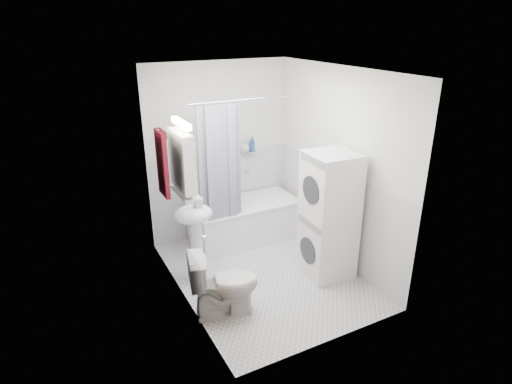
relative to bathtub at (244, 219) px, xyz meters
name	(u,v)px	position (x,y,z in m)	size (l,w,h in m)	color
floor	(265,274)	(-0.18, -0.92, -0.31)	(2.60, 2.60, 0.00)	silver
room_walls	(266,157)	(-0.18, -0.92, 1.18)	(2.60, 2.60, 2.60)	white
wainscot	(254,220)	(-0.18, -0.63, 0.29)	(1.98, 2.58, 2.58)	white
door	(204,237)	(-1.13, -1.47, 0.69)	(0.05, 2.00, 2.00)	brown
bathtub	(244,219)	(0.00, 0.00, 0.00)	(1.46, 0.69, 0.56)	white
tub_spout	(246,171)	(0.20, 0.33, 0.57)	(0.04, 0.04, 0.12)	silver
curtain_rod	(254,99)	(0.00, -0.29, 1.69)	(0.02, 0.02, 1.64)	silver
shower_curtain	(221,165)	(-0.44, -0.29, 0.94)	(0.55, 0.02, 1.45)	#121541
sink	(194,226)	(-0.94, -0.63, 0.40)	(0.44, 0.37, 1.04)	white
medicine_cabinet	(182,159)	(-1.09, -0.82, 1.26)	(0.13, 0.50, 0.71)	white
shelf	(186,193)	(-1.07, -0.82, 0.89)	(0.18, 0.54, 0.03)	silver
shower_caddy	(250,152)	(0.25, 0.32, 0.84)	(0.22, 0.06, 0.02)	silver
towel	(162,162)	(-1.12, -0.17, 1.04)	(0.07, 0.33, 0.79)	maroon
washer_dryer	(329,216)	(0.50, -1.22, 0.45)	(0.57, 0.56, 1.52)	white
toilet	(224,284)	(-0.90, -1.36, 0.04)	(0.40, 0.72, 0.70)	white
soap_pump	(198,206)	(-0.89, -0.67, 0.64)	(0.08, 0.17, 0.08)	gray
shelf_bottle	(190,193)	(-1.07, -0.97, 0.94)	(0.07, 0.18, 0.07)	gray
shelf_cup	(182,183)	(-1.07, -0.70, 0.96)	(0.10, 0.09, 0.10)	gray
shampoo_a	(244,148)	(0.17, 0.32, 0.92)	(0.13, 0.17, 0.13)	gray
shampoo_b	(252,149)	(0.29, 0.32, 0.89)	(0.08, 0.21, 0.08)	#26469B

